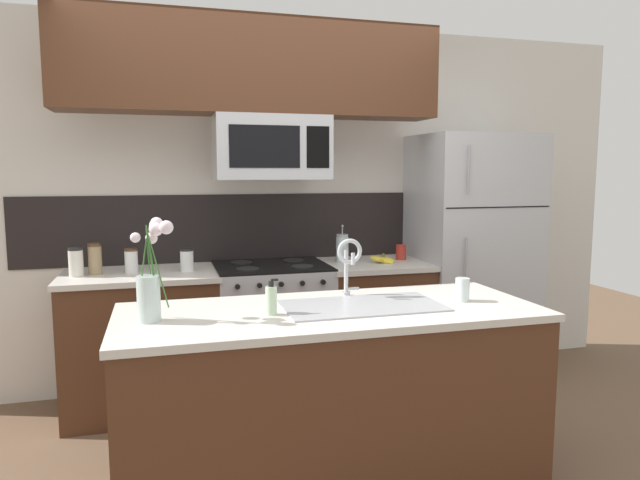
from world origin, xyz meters
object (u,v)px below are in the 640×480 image
at_px(microwave, 271,148).
at_px(sink_faucet, 349,259).
at_px(storage_jar_short, 131,261).
at_px(french_press, 342,248).
at_px(storage_jar_squat, 187,260).
at_px(refrigerator, 470,257).
at_px(banana_bunch, 383,260).
at_px(storage_jar_medium, 95,259).
at_px(dish_soap_bottle, 271,300).
at_px(stove_range, 272,331).
at_px(flower_vase, 151,281).
at_px(storage_jar_tall, 76,262).
at_px(coffee_tin, 401,252).
at_px(drinking_glass, 462,290).

bearing_deg(microwave, sink_faucet, -78.68).
relative_size(storage_jar_short, french_press, 0.58).
relative_size(storage_jar_squat, french_press, 0.55).
distance_m(storage_jar_squat, sink_faucet, 1.29).
bearing_deg(refrigerator, banana_bunch, -173.76).
height_order(storage_jar_medium, dish_soap_bottle, storage_jar_medium).
xyz_separation_m(refrigerator, dish_soap_bottle, (-1.77, -1.31, 0.07)).
distance_m(stove_range, flower_vase, 1.60).
bearing_deg(storage_jar_tall, dish_soap_bottle, -52.16).
height_order(refrigerator, storage_jar_short, refrigerator).
height_order(storage_jar_tall, banana_bunch, storage_jar_tall).
distance_m(microwave, coffee_tin, 1.23).
bearing_deg(flower_vase, stove_range, 58.73).
relative_size(sink_faucet, flower_vase, 0.68).
height_order(storage_jar_short, sink_faucet, sink_faucet).
xyz_separation_m(drinking_glass, flower_vase, (-1.49, 0.02, 0.12)).
height_order(storage_jar_short, flower_vase, flower_vase).
height_order(refrigerator, banana_bunch, refrigerator).
relative_size(refrigerator, storage_jar_tall, 10.11).
height_order(banana_bunch, flower_vase, flower_vase).
bearing_deg(refrigerator, dish_soap_bottle, -143.44).
bearing_deg(french_press, stove_range, -173.47).
bearing_deg(flower_vase, microwave, 58.30).
distance_m(french_press, dish_soap_bottle, 1.56).
relative_size(microwave, sink_faucet, 2.43).
bearing_deg(flower_vase, dish_soap_bottle, -3.82).
distance_m(storage_jar_short, drinking_glass, 2.08).
distance_m(french_press, drinking_glass, 1.35).
xyz_separation_m(stove_range, french_press, (0.52, 0.06, 0.55)).
bearing_deg(storage_jar_tall, storage_jar_short, 7.14).
bearing_deg(storage_jar_medium, coffee_tin, 0.98).
xyz_separation_m(microwave, storage_jar_medium, (-1.12, 0.04, -0.70)).
distance_m(storage_jar_short, french_press, 1.43).
height_order(stove_range, storage_jar_tall, storage_jar_tall).
xyz_separation_m(storage_jar_tall, storage_jar_short, (0.32, 0.04, -0.01)).
relative_size(coffee_tin, flower_vase, 0.25).
relative_size(banana_bunch, dish_soap_bottle, 1.15).
xyz_separation_m(storage_jar_squat, sink_faucet, (0.76, -1.03, 0.13)).
height_order(banana_bunch, dish_soap_bottle, dish_soap_bottle).
height_order(coffee_tin, dish_soap_bottle, dish_soap_bottle).
bearing_deg(dish_soap_bottle, storage_jar_short, 116.82).
distance_m(microwave, banana_bunch, 1.11).
distance_m(microwave, storage_jar_squat, 0.92).
height_order(refrigerator, storage_jar_squat, refrigerator).
bearing_deg(french_press, dish_soap_bottle, -119.70).
distance_m(storage_jar_tall, coffee_tin, 2.20).
distance_m(microwave, storage_jar_short, 1.16).
xyz_separation_m(banana_bunch, french_press, (-0.27, 0.12, 0.08)).
bearing_deg(stove_range, sink_faucet, -78.90).
bearing_deg(storage_jar_short, french_press, 1.94).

